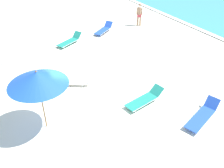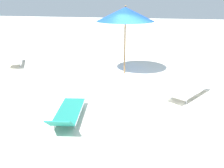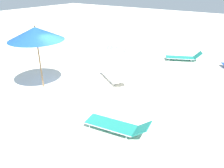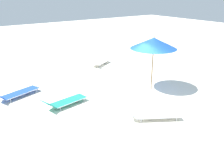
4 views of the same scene
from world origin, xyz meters
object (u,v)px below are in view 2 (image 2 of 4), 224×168
beach_umbrella (125,14)px  sun_lounger_near_water_right (68,113)px  sun_lounger_near_water_left (187,91)px  sun_lounger_mid_beach_solo (15,61)px

beach_umbrella → sun_lounger_near_water_right: bearing=80.5°
beach_umbrella → sun_lounger_near_water_left: size_ratio=1.25×
sun_lounger_mid_beach_solo → sun_lounger_near_water_right: bearing=105.4°
sun_lounger_near_water_left → sun_lounger_mid_beach_solo: bearing=13.7°
beach_umbrella → sun_lounger_near_water_right: 5.07m
beach_umbrella → sun_lounger_mid_beach_solo: (5.18, -0.18, -2.16)m
beach_umbrella → sun_lounger_mid_beach_solo: size_ratio=1.35×
sun_lounger_near_water_left → sun_lounger_mid_beach_solo: sun_lounger_mid_beach_solo is taller
sun_lounger_near_water_left → sun_lounger_mid_beach_solo: (7.53, -2.42, 0.01)m
beach_umbrella → sun_lounger_mid_beach_solo: 5.61m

